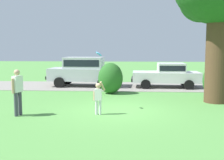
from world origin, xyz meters
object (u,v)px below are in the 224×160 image
at_px(frisbee, 99,54).
at_px(adult_onlooker, 18,90).
at_px(parked_suv, 84,70).
at_px(parked_sedan, 167,74).
at_px(child_thrower, 98,96).

relative_size(frisbee, adult_onlooker, 0.16).
bearing_deg(parked_suv, parked_sedan, -1.71).
bearing_deg(parked_suv, frisbee, -75.62).
distance_m(parked_sedan, child_thrower, 8.40).
xyz_separation_m(parked_suv, child_thrower, (1.84, -7.77, -0.36)).
bearing_deg(child_thrower, adult_onlooker, -172.79).
height_order(frisbee, adult_onlooker, frisbee).
xyz_separation_m(parked_sedan, parked_suv, (-5.41, 0.16, 0.23)).
bearing_deg(child_thrower, parked_suv, 103.34).
xyz_separation_m(parked_sedan, frisbee, (-3.65, -6.72, 1.44)).
xyz_separation_m(child_thrower, frisbee, (-0.08, 0.89, 1.57)).
xyz_separation_m(child_thrower, adult_onlooker, (-2.98, -0.38, 0.27)).
relative_size(parked_suv, frisbee, 16.77).
bearing_deg(frisbee, adult_onlooker, -156.46).
height_order(parked_sedan, adult_onlooker, adult_onlooker).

